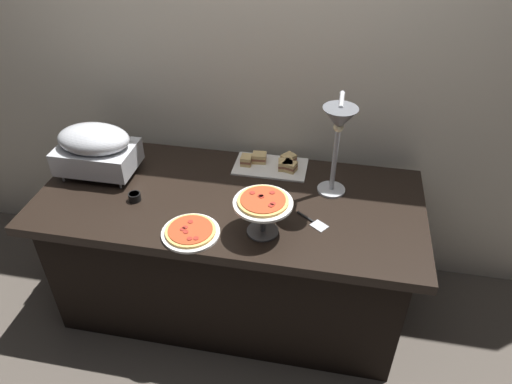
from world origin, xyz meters
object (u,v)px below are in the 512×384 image
pizza_plate_center (263,205)px  pizza_plate_front (191,232)px  sandwich_platter (272,164)px  chafing_dish (96,148)px  sauce_cup_near (135,197)px  heat_lamp (338,128)px  serving_spatula (313,222)px

pizza_plate_center → pizza_plate_front: bearing=-166.2°
pizza_plate_front → sandwich_platter: 0.66m
chafing_dish → sauce_cup_near: (0.27, -0.19, -0.13)m
pizza_plate_front → pizza_plate_center: 0.35m
pizza_plate_center → sauce_cup_near: size_ratio=4.33×
heat_lamp → pizza_plate_center: heat_lamp is taller
sandwich_platter → serving_spatula: sandwich_platter is taller
chafing_dish → pizza_plate_center: size_ratio=1.51×
pizza_plate_center → sauce_cup_near: (-0.65, 0.11, -0.13)m
pizza_plate_front → heat_lamp: bearing=28.9°
pizza_plate_center → sauce_cup_near: pizza_plate_center is taller
heat_lamp → pizza_plate_front: size_ratio=2.06×
heat_lamp → serving_spatula: bearing=-115.4°
pizza_plate_front → sauce_cup_near: bearing=151.3°
pizza_plate_center → sandwich_platter: pizza_plate_center is taller
sandwich_platter → serving_spatula: 0.49m
sandwich_platter → sauce_cup_near: bearing=-145.7°
pizza_plate_front → serving_spatula: pizza_plate_front is taller
heat_lamp → sauce_cup_near: 1.03m
heat_lamp → pizza_plate_center: size_ratio=2.07×
heat_lamp → serving_spatula: size_ratio=3.44×
pizza_plate_center → sandwich_platter: bearing=94.6°
pizza_plate_front → pizza_plate_center: size_ratio=1.01×
pizza_plate_front → sauce_cup_near: 0.39m
pizza_plate_front → pizza_plate_center: pizza_plate_center is taller
serving_spatula → pizza_plate_center: bearing=-153.0°
sandwich_platter → heat_lamp: bearing=-40.3°
heat_lamp → serving_spatula: heat_lamp is taller
pizza_plate_front → sandwich_platter: (0.27, 0.60, 0.01)m
serving_spatula → pizza_plate_front: bearing=-160.6°
pizza_plate_front → sandwich_platter: size_ratio=0.68×
pizza_plate_center → serving_spatula: 0.28m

